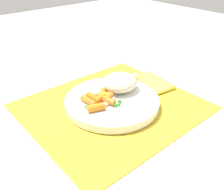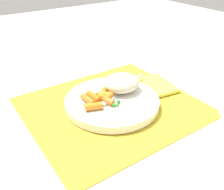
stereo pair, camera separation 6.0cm
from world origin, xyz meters
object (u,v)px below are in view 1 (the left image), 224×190
napkin (150,83)px  plate (112,102)px  fork (118,91)px  rice_mound (120,82)px  carrot_portion (100,99)px

napkin → plate: bearing=4.6°
fork → rice_mound: bearing=-144.4°
rice_mound → carrot_portion: bearing=11.1°
rice_mound → carrot_portion: 0.08m
rice_mound → napkin: bearing=175.4°
rice_mound → napkin: rice_mound is taller
rice_mound → carrot_portion: size_ratio=1.01×
plate → napkin: size_ratio=2.00×
plate → carrot_portion: carrot_portion is taller
carrot_portion → fork: 0.07m
carrot_portion → napkin: (-0.19, -0.01, -0.02)m
plate → rice_mound: (-0.05, -0.02, 0.03)m
plate → fork: 0.04m
plate → napkin: 0.16m
rice_mound → fork: 0.02m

